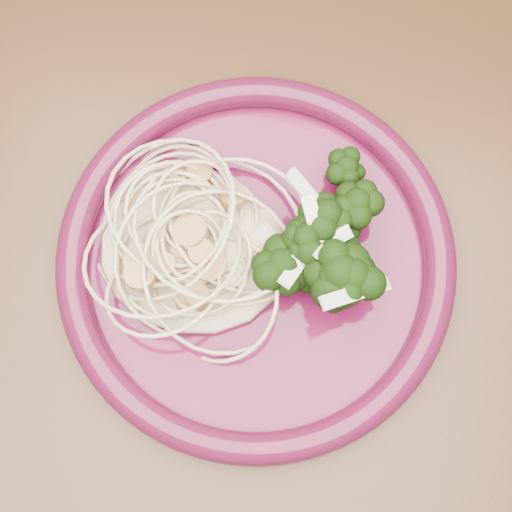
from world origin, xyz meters
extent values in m
plane|color=brown|center=(0.00, 0.00, 0.00)|extent=(3.50, 3.50, 0.00)
cube|color=#472814|center=(0.00, 0.00, 0.73)|extent=(1.20, 0.80, 0.04)
cylinder|color=#510B2A|center=(0.01, 0.01, 0.75)|extent=(0.31, 0.31, 0.01)
torus|color=#510F2B|center=(0.01, 0.01, 0.76)|extent=(0.32, 0.32, 0.02)
ellipsoid|color=#CAB48C|center=(-0.04, 0.00, 0.77)|extent=(0.15, 0.13, 0.03)
ellipsoid|color=black|center=(0.06, 0.01, 0.78)|extent=(0.10, 0.15, 0.05)
camera|label=1|loc=(0.03, -0.13, 1.27)|focal=50.00mm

